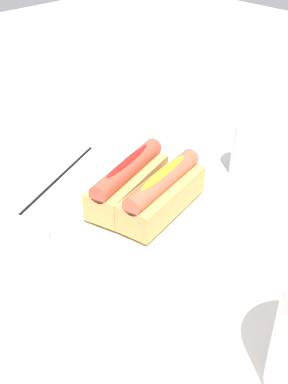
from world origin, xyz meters
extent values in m
plane|color=beige|center=(0.00, 0.00, 0.00)|extent=(2.40, 2.40, 0.00)
cylinder|color=white|center=(0.01, 0.01, 0.01)|extent=(0.27, 0.27, 0.02)
torus|color=white|center=(0.01, 0.01, 0.02)|extent=(0.27, 0.27, 0.01)
cube|color=tan|center=(0.01, -0.02, 0.05)|extent=(0.16, 0.09, 0.04)
cylinder|color=#A84733|center=(0.01, -0.02, 0.08)|extent=(0.15, 0.07, 0.03)
ellipsoid|color=red|center=(0.01, -0.02, 0.09)|extent=(0.11, 0.04, 0.01)
cube|color=tan|center=(0.00, 0.03, 0.05)|extent=(0.16, 0.08, 0.04)
cylinder|color=#BC563D|center=(0.00, 0.03, 0.08)|extent=(0.15, 0.06, 0.03)
ellipsoid|color=gold|center=(0.00, 0.03, 0.09)|extent=(0.11, 0.03, 0.01)
cylinder|color=white|center=(-0.21, 0.04, 0.04)|extent=(0.07, 0.07, 0.09)
cylinder|color=silver|center=(-0.21, 0.04, 0.04)|extent=(0.06, 0.06, 0.07)
cube|color=white|center=(0.23, 0.17, 0.07)|extent=(0.12, 0.07, 0.15)
cylinder|color=black|center=(0.03, -0.17, 0.00)|extent=(0.20, 0.09, 0.01)
camera|label=1|loc=(0.40, 0.41, 0.42)|focal=45.50mm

